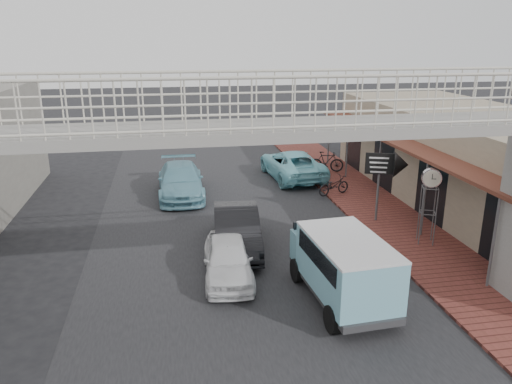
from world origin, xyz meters
name	(u,v)px	position (x,y,z in m)	size (l,w,h in m)	color
ground	(240,263)	(0.00, 0.00, 0.00)	(120.00, 120.00, 0.00)	black
road_strip	(240,263)	(0.00, 0.00, 0.01)	(10.00, 60.00, 0.01)	black
sidewalk	(387,218)	(6.50, 3.00, 0.05)	(3.00, 40.00, 0.10)	brown
shophouse_row	(479,161)	(10.97, 4.00, 2.01)	(7.20, 18.00, 4.00)	gray
footbridge	(264,213)	(0.00, -4.00, 3.18)	(16.40, 2.40, 6.34)	gray
white_hatchback	(228,259)	(-0.50, -0.94, 0.62)	(1.46, 3.62, 1.23)	white
dark_sedan	(237,229)	(0.07, 1.23, 0.72)	(1.52, 4.37, 1.44)	black
angkot_curb	(292,164)	(4.20, 9.71, 0.72)	(2.40, 5.21, 1.45)	#7FD0DC
angkot_far	(181,181)	(-1.62, 7.67, 0.72)	(2.02, 4.97, 1.44)	#6AA5B7
angkot_van	(344,261)	(2.43, -2.98, 1.25)	(2.09, 4.14, 1.98)	black
motorcycle_near	(334,185)	(5.30, 6.25, 0.54)	(0.59, 1.68, 0.88)	black
motorcycle_far	(326,162)	(6.23, 10.22, 0.65)	(0.52, 1.84, 1.11)	black
street_clock	(431,182)	(6.69, 0.32, 2.35)	(0.70, 0.67, 2.71)	#59595B
arrow_sign	(398,165)	(6.53, 2.49, 2.38)	(1.71, 1.15, 2.83)	#59595B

